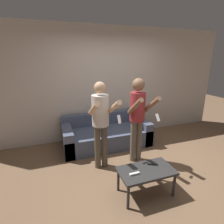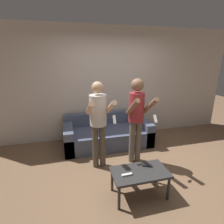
% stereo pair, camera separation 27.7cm
% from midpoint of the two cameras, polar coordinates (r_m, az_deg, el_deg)
% --- Properties ---
extents(ground_plane, '(14.00, 14.00, 0.00)m').
position_cam_midpoint_polar(ground_plane, '(3.32, 6.33, -19.25)').
color(ground_plane, brown).
extents(wall_back, '(6.40, 0.06, 2.70)m').
position_cam_midpoint_polar(wall_back, '(4.39, -3.11, 9.04)').
color(wall_back, beige).
rests_on(wall_back, ground_plane).
extents(couch, '(1.98, 0.93, 0.68)m').
position_cam_midpoint_polar(couch, '(4.18, -3.94, -7.30)').
color(couch, '#4C5670').
rests_on(couch, ground_plane).
extents(person_standing_left, '(0.42, 0.66, 1.60)m').
position_cam_midpoint_polar(person_standing_left, '(3.03, -6.31, -1.87)').
color(person_standing_left, brown).
rests_on(person_standing_left, ground_plane).
extents(person_standing_right, '(0.40, 0.62, 1.63)m').
position_cam_midpoint_polar(person_standing_right, '(3.24, 5.99, -0.24)').
color(person_standing_right, '#6B6051').
rests_on(person_standing_right, ground_plane).
extents(coffee_table, '(0.82, 0.45, 0.41)m').
position_cam_midpoint_polar(coffee_table, '(2.73, 8.13, -19.08)').
color(coffee_table, '#2D2D2D').
rests_on(coffee_table, ground_plane).
extents(remote_near, '(0.15, 0.04, 0.02)m').
position_cam_midpoint_polar(remote_near, '(2.59, 4.13, -19.54)').
color(remote_near, white).
rests_on(remote_near, coffee_table).
extents(remote_far, '(0.15, 0.10, 0.02)m').
position_cam_midpoint_polar(remote_far, '(2.82, 10.18, -16.40)').
color(remote_far, black).
rests_on(remote_far, coffee_table).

